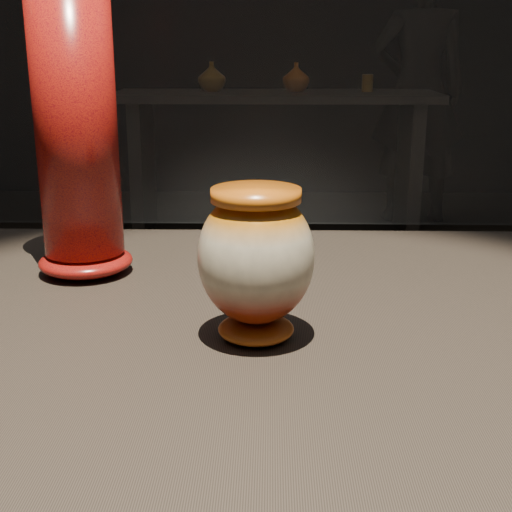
{
  "coord_description": "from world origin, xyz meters",
  "views": [
    {
      "loc": [
        -0.11,
        -0.79,
        1.22
      ],
      "look_at": [
        -0.12,
        -0.06,
        1.0
      ],
      "focal_mm": 50.0,
      "sensor_mm": 36.0,
      "label": 1
    }
  ],
  "objects": [
    {
      "name": "back_vase_right",
      "position": [
        0.49,
        3.77,
        0.95
      ],
      "size": [
        0.07,
        0.07,
        0.11
      ],
      "primitive_type": "cylinder",
      "color": "#8E5D14",
      "rests_on": "back_shelf"
    },
    {
      "name": "display_plinth",
      "position": [
        0.0,
        0.0,
        0.63
      ],
      "size": [
        2.0,
        0.8,
        0.9
      ],
      "color": "black",
      "rests_on": "ground"
    },
    {
      "name": "visitor",
      "position": [
        0.87,
        4.1,
        0.88
      ],
      "size": [
        0.65,
        0.43,
        1.75
      ],
      "primitive_type": "imported",
      "rotation": [
        0.0,
        0.0,
        3.16
      ],
      "color": "black",
      "rests_on": "ground"
    },
    {
      "name": "back_shelf",
      "position": [
        -0.08,
        3.72,
        0.64
      ],
      "size": [
        2.0,
        0.6,
        0.9
      ],
      "color": "black",
      "rests_on": "ground"
    },
    {
      "name": "tall_vase",
      "position": [
        -0.37,
        0.16,
        1.1
      ],
      "size": [
        0.17,
        0.17,
        0.41
      ],
      "rotation": [
        0.0,
        0.0,
        0.37
      ],
      "color": "#B21D0B",
      "rests_on": "display_plinth"
    },
    {
      "name": "main_vase",
      "position": [
        -0.12,
        -0.06,
        0.99
      ],
      "size": [
        0.14,
        0.14,
        0.17
      ],
      "rotation": [
        0.0,
        0.0,
        0.15
      ],
      "color": "maroon",
      "rests_on": "display_plinth"
    },
    {
      "name": "back_vase_left",
      "position": [
        -0.48,
        3.74,
        0.99
      ],
      "size": [
        0.18,
        0.18,
        0.18
      ],
      "primitive_type": "imported",
      "rotation": [
        0.0,
        0.0,
        6.26
      ],
      "color": "#8E5D14",
      "rests_on": "back_shelf"
    },
    {
      "name": "back_vase_mid",
      "position": [
        0.04,
        3.77,
        0.99
      ],
      "size": [
        0.18,
        0.18,
        0.17
      ],
      "primitive_type": "imported",
      "rotation": [
        0.0,
        0.0,
        0.12
      ],
      "color": "maroon",
      "rests_on": "back_shelf"
    }
  ]
}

